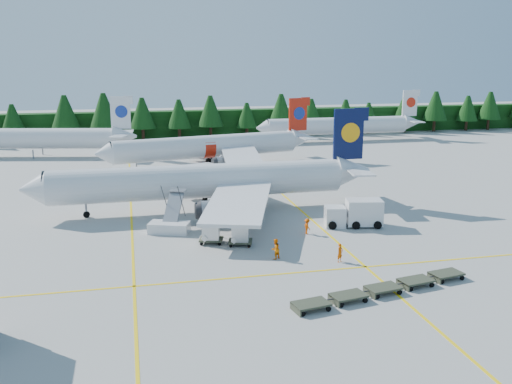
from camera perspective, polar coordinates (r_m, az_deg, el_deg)
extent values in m
plane|color=#A1A19C|center=(54.96, 2.63, -5.81)|extent=(320.00, 320.00, 0.00)
cube|color=yellow|center=(72.34, -12.40, -1.39)|extent=(0.25, 120.00, 0.01)
cube|color=yellow|center=(74.99, 3.05, -0.57)|extent=(0.25, 120.00, 0.01)
cube|color=yellow|center=(49.56, 4.46, -8.02)|extent=(80.00, 0.25, 0.01)
cube|color=black|center=(133.62, -6.67, 6.81)|extent=(220.00, 4.00, 6.00)
cylinder|color=silver|center=(68.02, -5.73, 1.08)|extent=(34.45, 4.27, 4.05)
cone|color=silver|center=(68.31, -21.41, 0.27)|extent=(2.86, 4.07, 4.05)
cube|color=#070F37|center=(71.88, 9.23, 5.73)|extent=(3.85, 0.38, 6.28)
cube|color=silver|center=(76.90, -4.30, 2.08)|extent=(10.55, 16.32, 1.15)
cylinder|color=gray|center=(74.27, -5.50, 0.53)|extent=(3.46, 2.15, 2.13)
cube|color=silver|center=(60.35, -1.80, -1.03)|extent=(10.39, 16.31, 1.15)
cylinder|color=gray|center=(62.98, -4.08, -1.78)|extent=(3.46, 2.15, 2.13)
cylinder|color=gray|center=(68.34, -16.61, -1.76)|extent=(0.24, 0.24, 1.72)
cylinder|color=silver|center=(96.30, -4.90, 4.55)|extent=(31.86, 10.45, 3.74)
cone|color=silver|center=(91.91, -15.04, 3.72)|extent=(3.36, 4.21, 3.74)
cube|color=red|center=(102.88, 4.21, 7.75)|extent=(3.54, 1.08, 5.80)
cube|color=silver|center=(104.71, -4.95, 4.95)|extent=(11.92, 14.94, 1.06)
cylinder|color=gray|center=(101.94, -5.44, 3.97)|extent=(3.53, 2.60, 1.96)
cube|color=silver|center=(90.12, -1.47, 3.63)|extent=(6.97, 14.51, 1.06)
cylinder|color=gray|center=(91.94, -3.16, 2.98)|extent=(3.53, 2.60, 1.96)
cylinder|color=gray|center=(93.35, -11.85, 2.43)|extent=(0.22, 0.22, 1.59)
cylinder|color=silver|center=(113.36, -21.97, 4.98)|extent=(32.28, 10.21, 3.79)
cube|color=silver|center=(107.81, -13.40, 7.74)|extent=(3.59, 1.05, 5.87)
cylinder|color=silver|center=(126.89, 8.14, 6.57)|extent=(31.41, 3.99, 3.69)
cone|color=silver|center=(121.80, 0.63, 6.43)|extent=(2.62, 3.72, 3.69)
cube|color=silver|center=(133.58, 15.13, 8.57)|extent=(3.51, 0.36, 5.72)
cylinder|color=gray|center=(123.43, 2.91, 5.29)|extent=(0.22, 0.22, 1.48)
cube|color=silver|center=(60.75, -8.67, -3.53)|extent=(4.66, 3.46, 1.09)
cube|color=gray|center=(62.12, -8.24, -1.47)|extent=(2.83, 4.27, 2.95)
cube|color=gray|center=(63.66, -7.82, 0.15)|extent=(2.08, 1.72, 0.12)
cube|color=white|center=(62.62, 7.89, -2.45)|extent=(2.47, 2.47, 2.22)
cube|color=black|center=(62.48, 7.91, -1.98)|extent=(2.14, 2.31, 0.95)
cube|color=white|center=(63.11, 10.75, -1.98)|extent=(4.17, 2.99, 2.75)
cube|color=#393D2C|center=(42.55, 5.53, -11.05)|extent=(2.90, 2.10, 0.15)
cube|color=#393D2C|center=(44.27, 9.22, -10.16)|extent=(2.90, 2.10, 0.15)
cube|color=#393D2C|center=(46.17, 12.60, -9.30)|extent=(2.90, 2.10, 0.15)
cube|color=#393D2C|center=(48.22, 15.69, -8.49)|extent=(2.90, 2.10, 0.15)
cube|color=#393D2C|center=(50.41, 18.50, -7.72)|extent=(2.90, 2.10, 0.15)
cube|color=#393D2C|center=(56.89, -4.49, -4.72)|extent=(2.67, 2.29, 0.15)
cube|color=silver|center=(56.62, -4.51, -3.87)|extent=(1.96, 1.92, 1.62)
cube|color=#393D2C|center=(56.15, -1.57, -4.93)|extent=(2.67, 2.29, 0.15)
cube|color=silver|center=(55.87, -1.58, -4.06)|extent=(1.96, 1.92, 1.62)
imported|color=#D85004|center=(52.09, 8.40, -6.03)|extent=(0.75, 0.68, 1.73)
imported|color=orange|center=(52.27, 1.94, -5.71)|extent=(1.18, 1.12, 1.92)
imported|color=#E74F04|center=(59.71, 5.15, -3.44)|extent=(0.56, 0.75, 1.66)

